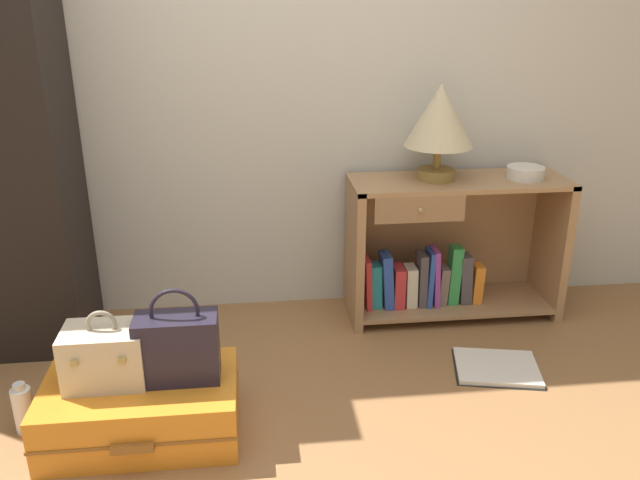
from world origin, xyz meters
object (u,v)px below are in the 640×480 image
object	(u,v)px
bowl	(525,173)
bottle	(23,409)
bookshelf	(445,250)
open_book_on_floor	(497,368)
train_case	(105,355)
handbag	(177,347)
suitcase_large	(142,408)
table_lamp	(440,119)

from	to	relation	value
bowl	bottle	xyz separation A→B (m)	(-2.13, -0.72, -0.62)
bookshelf	open_book_on_floor	bearing A→B (deg)	-81.71
bookshelf	bottle	bearing A→B (deg)	-156.95
bookshelf	bottle	size ratio (longest dim) A/B	5.13
train_case	handbag	size ratio (longest dim) A/B	0.80
open_book_on_floor	suitcase_large	bearing A→B (deg)	-169.48
table_lamp	suitcase_large	size ratio (longest dim) A/B	0.64
handbag	suitcase_large	bearing A→B (deg)	-175.60
bowl	train_case	world-z (taller)	bowl
bowl	handbag	size ratio (longest dim) A/B	0.49
handbag	bottle	world-z (taller)	handbag
train_case	open_book_on_floor	distance (m)	1.59
bowl	train_case	bearing A→B (deg)	-156.84
open_book_on_floor	handbag	bearing A→B (deg)	-168.81
suitcase_large	open_book_on_floor	xyz separation A→B (m)	(1.43, 0.27, -0.10)
bowl	handbag	distance (m)	1.78
suitcase_large	train_case	distance (m)	0.24
bookshelf	bowl	world-z (taller)	bowl
table_lamp	bookshelf	bearing A→B (deg)	1.09
bookshelf	bottle	world-z (taller)	bookshelf
suitcase_large	handbag	bearing A→B (deg)	4.40
table_lamp	open_book_on_floor	size ratio (longest dim) A/B	1.06
bowl	train_case	distance (m)	2.00
table_lamp	train_case	size ratio (longest dim) A/B	1.57
train_case	handbag	bearing A→B (deg)	-2.47
table_lamp	suitcase_large	world-z (taller)	table_lamp
bowl	open_book_on_floor	bearing A→B (deg)	-116.83
handbag	table_lamp	bearing A→B (deg)	35.60
suitcase_large	open_book_on_floor	world-z (taller)	suitcase_large
bottle	bowl	bearing A→B (deg)	18.81
train_case	bookshelf	bearing A→B (deg)	28.91
bowl	open_book_on_floor	xyz separation A→B (m)	(-0.27, -0.53, -0.71)
handbag	bowl	bearing A→B (deg)	26.72
bowl	handbag	bearing A→B (deg)	-153.28
bottle	bookshelf	bearing A→B (deg)	23.05
suitcase_large	handbag	xyz separation A→B (m)	(0.14, 0.01, 0.24)
suitcase_large	bottle	bearing A→B (deg)	170.97
table_lamp	bowl	xyz separation A→B (m)	(0.42, -0.03, -0.25)
bookshelf	suitcase_large	size ratio (longest dim) A/B	1.49
handbag	open_book_on_floor	world-z (taller)	handbag
suitcase_large	handbag	size ratio (longest dim) A/B	1.96
table_lamp	handbag	xyz separation A→B (m)	(-1.14, -0.81, -0.62)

